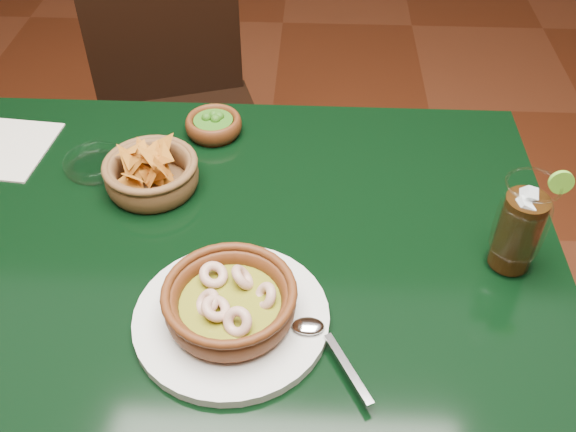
{
  "coord_description": "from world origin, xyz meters",
  "views": [
    {
      "loc": [
        0.18,
        -0.79,
        1.52
      ],
      "look_at": [
        0.14,
        -0.02,
        0.81
      ],
      "focal_mm": 40.0,
      "sensor_mm": 36.0,
      "label": 1
    }
  ],
  "objects_px": {
    "dining_table": "(212,270)",
    "cola_drink": "(520,227)",
    "shrimp_plate": "(231,307)",
    "dining_chair": "(177,108)",
    "chip_basket": "(151,173)"
  },
  "relations": [
    {
      "from": "dining_chair",
      "to": "cola_drink",
      "type": "distance_m",
      "value": 1.08
    },
    {
      "from": "dining_chair",
      "to": "shrimp_plate",
      "type": "bearing_deg",
      "value": -73.35
    },
    {
      "from": "dining_table",
      "to": "cola_drink",
      "type": "relative_size",
      "value": 6.25
    },
    {
      "from": "shrimp_plate",
      "to": "cola_drink",
      "type": "xyz_separation_m",
      "value": [
        0.44,
        0.14,
        0.05
      ]
    },
    {
      "from": "shrimp_plate",
      "to": "cola_drink",
      "type": "relative_size",
      "value": 1.83
    },
    {
      "from": "chip_basket",
      "to": "cola_drink",
      "type": "height_order",
      "value": "cola_drink"
    },
    {
      "from": "dining_table",
      "to": "cola_drink",
      "type": "bearing_deg",
      "value": -5.89
    },
    {
      "from": "dining_chair",
      "to": "chip_basket",
      "type": "height_order",
      "value": "dining_chair"
    },
    {
      "from": "dining_chair",
      "to": "cola_drink",
      "type": "bearing_deg",
      "value": -47.13
    },
    {
      "from": "dining_table",
      "to": "shrimp_plate",
      "type": "distance_m",
      "value": 0.24
    },
    {
      "from": "dining_table",
      "to": "cola_drink",
      "type": "height_order",
      "value": "cola_drink"
    },
    {
      "from": "dining_table",
      "to": "cola_drink",
      "type": "xyz_separation_m",
      "value": [
        0.5,
        -0.05,
        0.18
      ]
    },
    {
      "from": "dining_table",
      "to": "shrimp_plate",
      "type": "height_order",
      "value": "shrimp_plate"
    },
    {
      "from": "dining_chair",
      "to": "cola_drink",
      "type": "relative_size",
      "value": 5.03
    },
    {
      "from": "dining_table",
      "to": "chip_basket",
      "type": "distance_m",
      "value": 0.21
    }
  ]
}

